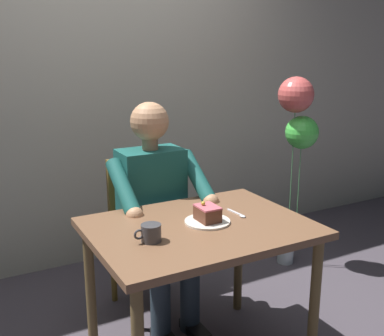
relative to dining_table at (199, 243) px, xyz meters
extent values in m
cube|color=#AEA998|center=(0.00, -1.46, 0.85)|extent=(6.40, 0.12, 3.00)
cube|color=brown|center=(0.00, 0.00, 0.07)|extent=(1.02, 0.76, 0.04)
cylinder|color=brown|center=(-0.45, 0.32, -0.29)|extent=(0.05, 0.05, 0.72)
cylinder|color=brown|center=(-0.45, -0.32, -0.29)|extent=(0.05, 0.05, 0.72)
cylinder|color=brown|center=(0.45, -0.32, -0.29)|extent=(0.05, 0.05, 0.72)
cube|color=brown|center=(0.00, -0.58, -0.21)|extent=(0.42, 0.42, 0.04)
cube|color=brown|center=(0.00, -0.77, 0.04)|extent=(0.38, 0.04, 0.45)
cylinder|color=brown|center=(-0.18, -0.40, -0.43)|extent=(0.04, 0.04, 0.44)
cylinder|color=brown|center=(0.18, -0.40, -0.43)|extent=(0.04, 0.04, 0.44)
cylinder|color=brown|center=(-0.18, -0.76, -0.43)|extent=(0.04, 0.04, 0.44)
cylinder|color=brown|center=(0.18, -0.76, -0.43)|extent=(0.04, 0.04, 0.44)
cube|color=#19544E|center=(0.00, -0.56, 0.08)|extent=(0.36, 0.22, 0.53)
sphere|color=tan|center=(0.00, -0.56, 0.50)|extent=(0.22, 0.22, 0.22)
cylinder|color=tan|center=(0.00, -0.56, 0.38)|extent=(0.09, 0.09, 0.06)
cylinder|color=#19544E|center=(-0.22, -0.42, 0.20)|extent=(0.08, 0.33, 0.26)
sphere|color=tan|center=(-0.22, -0.26, 0.09)|extent=(0.09, 0.09, 0.09)
cylinder|color=#19544E|center=(0.22, -0.42, 0.20)|extent=(0.08, 0.33, 0.26)
sphere|color=tan|center=(0.22, -0.26, 0.09)|extent=(0.09, 0.09, 0.09)
cylinder|color=#28353F|center=(-0.09, -0.44, -0.21)|extent=(0.13, 0.38, 0.14)
cylinder|color=#28353F|center=(0.09, -0.44, -0.21)|extent=(0.13, 0.38, 0.14)
cylinder|color=#28353F|center=(-0.09, -0.26, -0.44)|extent=(0.11, 0.11, 0.42)
cube|color=black|center=(-0.09, -0.20, -0.62)|extent=(0.09, 0.22, 0.05)
cylinder|color=#28353F|center=(0.09, -0.26, -0.44)|extent=(0.11, 0.11, 0.42)
cylinder|color=silver|center=(-0.05, -0.01, 0.10)|extent=(0.22, 0.22, 0.01)
cube|color=brown|center=(-0.05, -0.01, 0.13)|extent=(0.09, 0.12, 0.06)
cube|color=#CC5D6A|center=(-0.05, -0.01, 0.17)|extent=(0.09, 0.12, 0.01)
sphere|color=gold|center=(-0.03, -0.02, 0.18)|extent=(0.02, 0.02, 0.02)
cylinder|color=#3C3C40|center=(0.28, 0.07, 0.13)|extent=(0.09, 0.09, 0.08)
torus|color=#3C3C40|center=(0.33, 0.07, 0.13)|extent=(0.05, 0.01, 0.05)
cylinder|color=black|center=(0.28, 0.07, 0.16)|extent=(0.08, 0.08, 0.01)
cube|color=silver|center=(-0.23, -0.06, 0.10)|extent=(0.02, 0.11, 0.01)
ellipsoid|color=silver|center=(-0.23, 0.01, 0.10)|extent=(0.03, 0.04, 0.01)
cylinder|color=#B2C1C6|center=(-1.11, -0.67, -0.54)|extent=(0.12, 0.12, 0.22)
sphere|color=#4ACD4B|center=(-1.16, -0.62, 0.34)|extent=(0.23, 0.23, 0.23)
cylinder|color=#4C9956|center=(-1.16, -0.62, -0.10)|extent=(0.01, 0.01, 0.65)
sphere|color=#D25350|center=(-1.09, -0.63, 0.59)|extent=(0.24, 0.24, 0.24)
cylinder|color=#4C9956|center=(-1.09, -0.63, 0.02)|extent=(0.01, 0.01, 0.90)
camera|label=1|loc=(1.00, 1.77, 0.89)|focal=43.27mm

